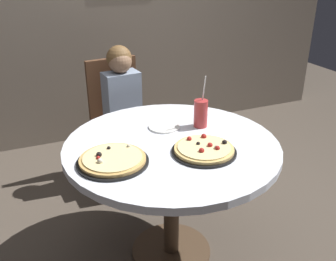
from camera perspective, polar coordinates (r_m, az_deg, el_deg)
name	(u,v)px	position (r m, az deg, el deg)	size (l,w,h in m)	color
ground_plane	(171,251)	(2.42, 0.49, -17.92)	(8.00, 8.00, 0.00)	#4C4238
dining_table	(172,160)	(2.04, 0.55, -4.50)	(1.15, 1.15, 0.75)	silver
chair_wooden	(118,113)	(2.97, -7.65, 2.62)	(0.44, 0.44, 0.95)	brown
diner_child	(127,127)	(2.83, -6.25, 0.53)	(0.29, 0.42, 1.08)	#3F4766
pizza_veggie	(204,150)	(1.89, 5.55, -2.92)	(0.33, 0.33, 0.05)	black
pizza_cheese	(113,160)	(1.81, -8.46, -4.47)	(0.35, 0.35, 0.05)	black
soda_cup	(201,113)	(2.16, 5.01, 2.63)	(0.08, 0.08, 0.31)	#B73333
plate_small	(164,127)	(2.16, -0.59, 0.57)	(0.18, 0.18, 0.01)	white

